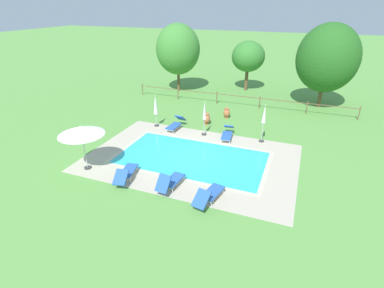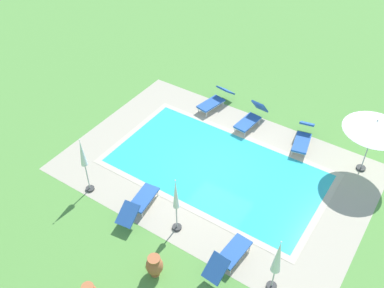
{
  "view_description": "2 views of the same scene",
  "coord_description": "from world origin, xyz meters",
  "px_view_note": "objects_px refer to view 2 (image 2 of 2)",
  "views": [
    {
      "loc": [
        5.27,
        -13.52,
        7.91
      ],
      "look_at": [
        -0.17,
        0.5,
        0.6
      ],
      "focal_mm": 27.41,
      "sensor_mm": 36.0,
      "label": 1
    },
    {
      "loc": [
        -5.92,
        10.68,
        11.78
      ],
      "look_at": [
        1.28,
        -0.18,
        0.51
      ],
      "focal_mm": 40.63,
      "sensor_mm": 36.0,
      "label": 2
    }
  ],
  "objects_px": {
    "sun_lounger_north_near_steps": "(229,256)",
    "sun_lounger_south_near_corner": "(139,203)",
    "sun_lounger_north_end": "(303,137)",
    "sun_lounger_north_mid": "(251,118)",
    "patio_umbrella_open_foreground": "(376,125)",
    "patio_umbrella_closed_row_mid_west": "(83,158)",
    "patio_umbrella_closed_row_west": "(176,200)",
    "sun_lounger_north_far": "(215,100)",
    "terracotta_urn_near_fence": "(155,266)",
    "patio_umbrella_closed_row_centre": "(277,259)"
  },
  "relations": [
    {
      "from": "sun_lounger_north_near_steps",
      "to": "sun_lounger_south_near_corner",
      "type": "distance_m",
      "value": 3.71
    },
    {
      "from": "sun_lounger_north_near_steps",
      "to": "sun_lounger_north_end",
      "type": "relative_size",
      "value": 0.96
    },
    {
      "from": "sun_lounger_north_mid",
      "to": "patio_umbrella_open_foreground",
      "type": "xyz_separation_m",
      "value": [
        -4.87,
        0.07,
        1.76
      ]
    },
    {
      "from": "sun_lounger_north_near_steps",
      "to": "patio_umbrella_closed_row_mid_west",
      "type": "height_order",
      "value": "patio_umbrella_closed_row_mid_west"
    },
    {
      "from": "patio_umbrella_closed_row_west",
      "to": "sun_lounger_north_mid",
      "type": "bearing_deg",
      "value": -84.97
    },
    {
      "from": "sun_lounger_north_far",
      "to": "patio_umbrella_closed_row_mid_west",
      "type": "relative_size",
      "value": 0.85
    },
    {
      "from": "sun_lounger_north_mid",
      "to": "sun_lounger_north_far",
      "type": "distance_m",
      "value": 2.03
    },
    {
      "from": "sun_lounger_north_end",
      "to": "terracotta_urn_near_fence",
      "type": "distance_m",
      "value": 8.37
    },
    {
      "from": "patio_umbrella_closed_row_centre",
      "to": "terracotta_urn_near_fence",
      "type": "relative_size",
      "value": 2.75
    },
    {
      "from": "sun_lounger_north_mid",
      "to": "terracotta_urn_near_fence",
      "type": "relative_size",
      "value": 2.33
    },
    {
      "from": "patio_umbrella_closed_row_mid_west",
      "to": "terracotta_urn_near_fence",
      "type": "height_order",
      "value": "patio_umbrella_closed_row_mid_west"
    },
    {
      "from": "sun_lounger_north_end",
      "to": "patio_umbrella_closed_row_mid_west",
      "type": "bearing_deg",
      "value": 50.8
    },
    {
      "from": "sun_lounger_south_near_corner",
      "to": "terracotta_urn_near_fence",
      "type": "distance_m",
      "value": 2.67
    },
    {
      "from": "sun_lounger_north_mid",
      "to": "patio_umbrella_closed_row_mid_west",
      "type": "distance_m",
      "value": 7.5
    },
    {
      "from": "sun_lounger_south_near_corner",
      "to": "sun_lounger_north_mid",
      "type": "bearing_deg",
      "value": -98.8
    },
    {
      "from": "terracotta_urn_near_fence",
      "to": "sun_lounger_north_far",
      "type": "bearing_deg",
      "value": -70.51
    },
    {
      "from": "sun_lounger_north_near_steps",
      "to": "sun_lounger_south_near_corner",
      "type": "height_order",
      "value": "sun_lounger_north_near_steps"
    },
    {
      "from": "sun_lounger_north_far",
      "to": "patio_umbrella_open_foreground",
      "type": "bearing_deg",
      "value": 176.76
    },
    {
      "from": "sun_lounger_south_near_corner",
      "to": "patio_umbrella_closed_row_centre",
      "type": "relative_size",
      "value": 0.94
    },
    {
      "from": "sun_lounger_north_mid",
      "to": "sun_lounger_south_near_corner",
      "type": "relative_size",
      "value": 0.9
    },
    {
      "from": "patio_umbrella_closed_row_west",
      "to": "patio_umbrella_closed_row_centre",
      "type": "relative_size",
      "value": 1.04
    },
    {
      "from": "patio_umbrella_closed_row_mid_west",
      "to": "terracotta_urn_near_fence",
      "type": "xyz_separation_m",
      "value": [
        -4.15,
        1.5,
        -1.16
      ]
    },
    {
      "from": "sun_lounger_north_far",
      "to": "sun_lounger_north_end",
      "type": "xyz_separation_m",
      "value": [
        -4.37,
        0.26,
        -0.01
      ]
    },
    {
      "from": "patio_umbrella_closed_row_mid_west",
      "to": "sun_lounger_north_mid",
      "type": "bearing_deg",
      "value": -115.1
    },
    {
      "from": "patio_umbrella_closed_row_centre",
      "to": "patio_umbrella_open_foreground",
      "type": "bearing_deg",
      "value": -95.87
    },
    {
      "from": "patio_umbrella_open_foreground",
      "to": "patio_umbrella_closed_row_west",
      "type": "height_order",
      "value": "patio_umbrella_open_foreground"
    },
    {
      "from": "patio_umbrella_closed_row_west",
      "to": "patio_umbrella_closed_row_centre",
      "type": "distance_m",
      "value": 3.64
    },
    {
      "from": "sun_lounger_south_near_corner",
      "to": "patio_umbrella_closed_row_centre",
      "type": "distance_m",
      "value": 5.31
    },
    {
      "from": "patio_umbrella_closed_row_mid_west",
      "to": "sun_lounger_north_end",
      "type": "bearing_deg",
      "value": -129.2
    },
    {
      "from": "sun_lounger_south_near_corner",
      "to": "sun_lounger_north_end",
      "type": "bearing_deg",
      "value": -117.4
    },
    {
      "from": "sun_lounger_north_near_steps",
      "to": "terracotta_urn_near_fence",
      "type": "relative_size",
      "value": 2.48
    },
    {
      "from": "sun_lounger_north_end",
      "to": "patio_umbrella_closed_row_mid_west",
      "type": "xyz_separation_m",
      "value": [
        5.51,
        6.76,
        1.23
      ]
    },
    {
      "from": "sun_lounger_north_near_steps",
      "to": "sun_lounger_south_near_corner",
      "type": "xyz_separation_m",
      "value": [
        3.7,
        -0.19,
        -0.01
      ]
    },
    {
      "from": "terracotta_urn_near_fence",
      "to": "sun_lounger_north_end",
      "type": "bearing_deg",
      "value": -99.35
    },
    {
      "from": "sun_lounger_north_mid",
      "to": "sun_lounger_south_near_corner",
      "type": "distance_m",
      "value": 6.52
    },
    {
      "from": "patio_umbrella_closed_row_west",
      "to": "terracotta_urn_near_fence",
      "type": "xyz_separation_m",
      "value": [
        -0.45,
        1.81,
        -1.0
      ]
    },
    {
      "from": "patio_umbrella_closed_row_west",
      "to": "patio_umbrella_closed_row_centre",
      "type": "bearing_deg",
      "value": 176.23
    },
    {
      "from": "sun_lounger_north_mid",
      "to": "patio_umbrella_closed_row_centre",
      "type": "bearing_deg",
      "value": 122.32
    },
    {
      "from": "patio_umbrella_closed_row_mid_west",
      "to": "patio_umbrella_closed_row_centre",
      "type": "relative_size",
      "value": 1.08
    },
    {
      "from": "patio_umbrella_open_foreground",
      "to": "terracotta_urn_near_fence",
      "type": "distance_m",
      "value": 9.16
    },
    {
      "from": "sun_lounger_south_near_corner",
      "to": "sun_lounger_north_near_steps",
      "type": "bearing_deg",
      "value": 177.05
    },
    {
      "from": "sun_lounger_north_end",
      "to": "patio_umbrella_closed_row_mid_west",
      "type": "height_order",
      "value": "patio_umbrella_closed_row_mid_west"
    },
    {
      "from": "sun_lounger_north_far",
      "to": "sun_lounger_north_end",
      "type": "distance_m",
      "value": 4.38
    },
    {
      "from": "sun_lounger_north_end",
      "to": "terracotta_urn_near_fence",
      "type": "relative_size",
      "value": 2.59
    },
    {
      "from": "sun_lounger_north_end",
      "to": "sun_lounger_south_near_corner",
      "type": "height_order",
      "value": "sun_lounger_north_end"
    },
    {
      "from": "patio_umbrella_closed_row_west",
      "to": "patio_umbrella_closed_row_mid_west",
      "type": "height_order",
      "value": "patio_umbrella_closed_row_mid_west"
    },
    {
      "from": "sun_lounger_north_mid",
      "to": "patio_umbrella_open_foreground",
      "type": "distance_m",
      "value": 5.18
    },
    {
      "from": "patio_umbrella_closed_row_centre",
      "to": "terracotta_urn_near_fence",
      "type": "bearing_deg",
      "value": 26.28
    },
    {
      "from": "sun_lounger_north_near_steps",
      "to": "patio_umbrella_closed_row_west",
      "type": "height_order",
      "value": "patio_umbrella_closed_row_west"
    },
    {
      "from": "patio_umbrella_open_foreground",
      "to": "patio_umbrella_closed_row_mid_west",
      "type": "height_order",
      "value": "patio_umbrella_closed_row_mid_west"
    }
  ]
}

